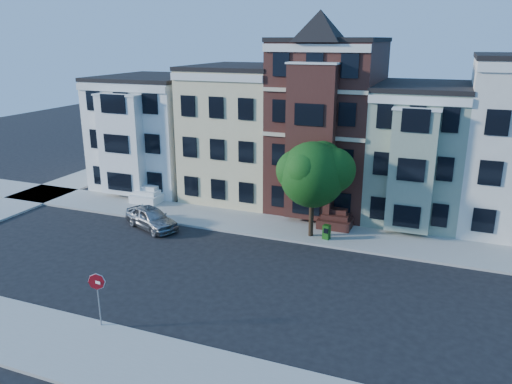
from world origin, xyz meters
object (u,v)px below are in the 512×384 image
at_px(parked_car, 151,218).
at_px(fire_hydrant, 142,212).
at_px(street_tree, 313,179).
at_px(stop_sign, 98,296).
at_px(newspaper_box, 327,232).

bearing_deg(parked_car, fire_hydrant, 73.52).
bearing_deg(street_tree, stop_sign, -113.15).
bearing_deg(newspaper_box, street_tree, -176.04).
xyz_separation_m(street_tree, parked_car, (-10.40, -2.30, -3.17)).
bearing_deg(fire_hydrant, stop_sign, -63.46).
relative_size(parked_car, newspaper_box, 4.70).
height_order(parked_car, stop_sign, stop_sign).
bearing_deg(fire_hydrant, street_tree, 4.23).
bearing_deg(parked_car, newspaper_box, -55.83).
xyz_separation_m(fire_hydrant, stop_sign, (6.29, -12.60, 1.04)).
xyz_separation_m(newspaper_box, stop_sign, (-6.83, -13.32, 0.95)).
distance_m(newspaper_box, stop_sign, 15.00).
bearing_deg(stop_sign, street_tree, 70.19).
relative_size(street_tree, fire_hydrant, 10.27).
bearing_deg(parked_car, stop_sign, -133.86).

